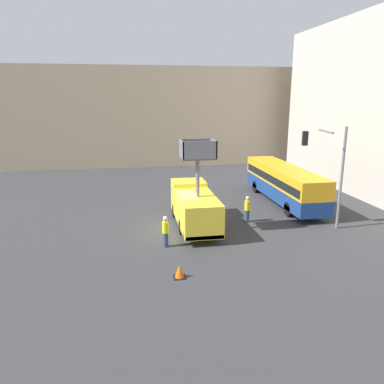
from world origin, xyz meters
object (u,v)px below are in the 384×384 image
at_px(utility_truck, 194,205).
at_px(traffic_cone_near_truck, 179,271).
at_px(traffic_light_pole, 330,163).
at_px(city_bus, 284,182).
at_px(road_worker_near_truck, 165,231).
at_px(road_worker_directing, 247,209).

distance_m(utility_truck, traffic_cone_near_truck, 7.45).
bearing_deg(utility_truck, traffic_light_pole, -11.36).
distance_m(city_bus, road_worker_near_truck, 13.26).
bearing_deg(traffic_cone_near_truck, road_worker_directing, 52.16).
height_order(utility_truck, traffic_light_pole, traffic_light_pole).
relative_size(city_bus, road_worker_directing, 6.24).
height_order(utility_truck, city_bus, utility_truck).
height_order(road_worker_directing, traffic_cone_near_truck, road_worker_directing).
relative_size(city_bus, traffic_light_pole, 1.72).
height_order(utility_truck, traffic_cone_near_truck, utility_truck).
bearing_deg(traffic_light_pole, utility_truck, 168.64).
bearing_deg(city_bus, traffic_light_pole, -163.27).
relative_size(road_worker_directing, traffic_cone_near_truck, 2.74).
bearing_deg(traffic_light_pole, road_worker_directing, 155.06).
height_order(utility_truck, road_worker_near_truck, utility_truck).
bearing_deg(utility_truck, road_worker_near_truck, -126.26).
bearing_deg(road_worker_directing, traffic_light_pole, 34.69).
bearing_deg(road_worker_directing, utility_truck, -113.48).
xyz_separation_m(utility_truck, traffic_light_pole, (8.55, -1.72, 2.92)).
bearing_deg(road_worker_near_truck, traffic_light_pole, 106.65).
bearing_deg(road_worker_directing, city_bus, 103.54).
distance_m(traffic_light_pole, road_worker_directing, 6.27).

